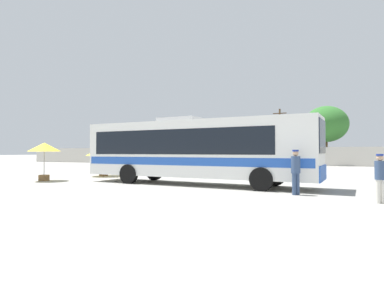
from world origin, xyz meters
name	(u,v)px	position (x,y,z in m)	size (l,w,h in m)	color
ground_plane	(251,173)	(0.00, 10.00, 0.00)	(300.00, 300.00, 0.00)	gray
perimeter_wall	(275,156)	(0.00, 26.15, 1.16)	(80.00, 0.30, 2.31)	beige
coach_bus_white_blue	(193,148)	(-0.99, -0.82, 1.90)	(12.70, 3.98, 3.55)	white
attendant_by_bus_door	(296,169)	(4.32, -3.25, 1.02)	(0.51, 0.51, 1.80)	#33476B
passenger_waiting_on_apron	(380,175)	(7.08, -4.49, 0.94)	(0.44, 0.44, 1.65)	silver
vendor_umbrella_near_gate_yellow	(104,151)	(-8.96, 2.39, 1.76)	(2.46, 2.46, 2.12)	gray
vendor_umbrella_secondary_yellow	(44,148)	(-9.97, -2.00, 1.93)	(1.86, 1.86, 2.25)	gray
parked_car_leftmost_red	(165,159)	(-14.20, 23.09, 0.79)	(4.36, 2.27, 1.49)	red
parked_car_second_white	(214,159)	(-7.24, 23.08, 0.80)	(4.13, 2.00, 1.51)	silver
parked_car_third_black	(259,160)	(-1.33, 22.20, 0.75)	(4.31, 2.04, 1.40)	black
utility_pole_near	(280,135)	(0.41, 28.42, 3.94)	(1.80, 0.35, 7.51)	#4C3823
roadside_tree_left	(183,137)	(-13.79, 28.74, 3.91)	(4.87, 4.87, 5.98)	brown
roadside_tree_midleft	(256,135)	(-3.36, 31.41, 4.21)	(3.35, 3.35, 5.66)	brown
roadside_tree_midright	(326,124)	(6.21, 28.57, 5.29)	(5.47, 5.47, 7.62)	brown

